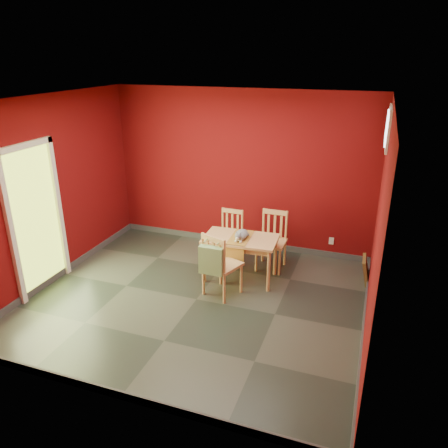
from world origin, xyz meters
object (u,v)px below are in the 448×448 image
(chair_near, at_px, (220,264))
(picture_frame, at_px, (366,270))
(tote_bag, at_px, (211,260))
(chair_far_right, at_px, (272,240))
(dining_table, at_px, (240,243))
(chair_far_left, at_px, (230,235))
(cat, at_px, (241,233))

(chair_near, distance_m, picture_frame, 2.22)
(chair_near, distance_m, tote_bag, 0.27)
(chair_far_right, distance_m, tote_bag, 1.41)
(dining_table, relative_size, chair_far_right, 1.19)
(chair_near, relative_size, picture_frame, 2.44)
(chair_far_left, xyz_separation_m, chair_far_right, (0.71, -0.02, 0.04))
(dining_table, xyz_separation_m, chair_far_right, (0.36, 0.53, -0.12))
(dining_table, distance_m, chair_far_left, 0.67)
(dining_table, height_order, chair_far_right, chair_far_right)
(tote_bag, distance_m, cat, 0.77)
(chair_far_left, xyz_separation_m, chair_near, (0.24, -1.10, 0.05))
(dining_table, distance_m, picture_frame, 1.92)
(chair_near, distance_m, cat, 0.61)
(chair_far_left, distance_m, cat, 0.77)
(chair_far_left, relative_size, chair_near, 0.90)
(dining_table, xyz_separation_m, cat, (0.02, -0.04, 0.18))
(picture_frame, bearing_deg, chair_far_left, 179.38)
(chair_far_left, height_order, cat, cat)
(picture_frame, bearing_deg, cat, -162.40)
(cat, bearing_deg, tote_bag, -84.52)
(chair_far_right, xyz_separation_m, picture_frame, (1.44, -0.00, -0.28))
(picture_frame, bearing_deg, tote_bag, -146.63)
(dining_table, relative_size, chair_far_left, 1.30)
(picture_frame, bearing_deg, chair_near, -150.62)
(tote_bag, bearing_deg, chair_near, 77.04)
(chair_near, xyz_separation_m, cat, (0.14, 0.52, 0.28))
(tote_bag, relative_size, picture_frame, 1.19)
(dining_table, bearing_deg, chair_far_left, 123.15)
(chair_far_right, height_order, picture_frame, chair_far_right)
(chair_far_left, bearing_deg, picture_frame, -0.62)
(cat, bearing_deg, picture_frame, 37.76)
(chair_near, bearing_deg, tote_bag, -102.96)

